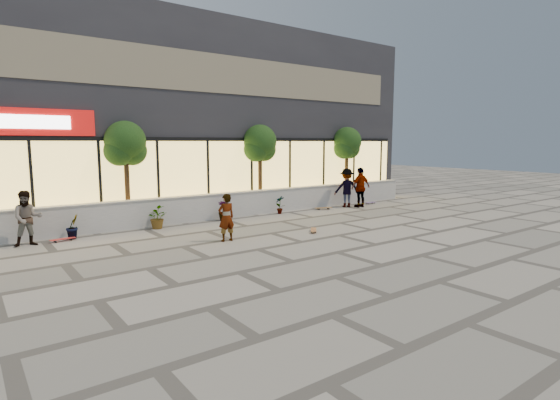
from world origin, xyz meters
TOP-DOWN VIEW (x-y plane):
  - ground at (0.00, 0.00)m, footprint 80.00×80.00m
  - planter_wall at (0.00, 7.00)m, footprint 22.00×0.42m
  - retail_building at (-0.00, 12.49)m, footprint 24.00×9.17m
  - shrub_b at (-5.70, 6.45)m, footprint 0.57×0.57m
  - shrub_c at (-2.90, 6.45)m, footprint 0.68×0.77m
  - shrub_d at (-0.10, 6.45)m, footprint 0.64×0.64m
  - shrub_e at (2.70, 6.45)m, footprint 0.46×0.35m
  - tree_midwest at (-3.50, 7.70)m, footprint 1.60×1.50m
  - tree_mideast at (2.50, 7.70)m, footprint 1.60×1.50m
  - tree_east at (8.00, 7.70)m, footprint 1.60×1.50m
  - skater_center at (-1.84, 3.15)m, footprint 0.56×0.38m
  - skater_left at (-6.99, 6.15)m, footprint 0.84×0.67m
  - skater_right_near at (7.00, 5.72)m, footprint 1.15×0.52m
  - skater_right_far at (6.50, 6.16)m, footprint 1.39×1.16m
  - skateboard_center at (1.33, 2.59)m, footprint 0.63×0.68m
  - skateboard_left at (-6.06, 6.20)m, footprint 0.76×0.28m
  - skateboard_right_near at (5.04, 6.20)m, footprint 0.83×0.44m
  - skateboard_right_far at (8.28, 6.20)m, footprint 0.71×0.21m

SIDE VIEW (x-z plane):
  - ground at x=0.00m, z-range 0.00..0.00m
  - skateboard_right_far at x=8.28m, z-range 0.03..0.11m
  - skateboard_center at x=1.33m, z-range 0.03..0.12m
  - skateboard_left at x=-6.06m, z-range 0.03..0.12m
  - skateboard_right_near at x=5.04m, z-range 0.03..0.13m
  - shrub_b at x=-5.70m, z-range 0.00..0.81m
  - shrub_c at x=-2.90m, z-range 0.00..0.81m
  - shrub_d at x=-0.10m, z-range 0.00..0.81m
  - shrub_e at x=2.70m, z-range 0.00..0.81m
  - planter_wall at x=0.00m, z-range 0.00..1.04m
  - skater_center at x=-1.84m, z-range 0.00..1.52m
  - skater_left at x=-6.99m, z-range 0.00..1.69m
  - skater_right_far at x=6.50m, z-range 0.00..1.87m
  - skater_right_near at x=7.00m, z-range 0.00..1.93m
  - tree_midwest at x=-3.50m, z-range 1.03..4.94m
  - tree_mideast at x=2.50m, z-range 1.03..4.94m
  - tree_east at x=8.00m, z-range 1.03..4.94m
  - retail_building at x=0.00m, z-range 0.00..8.50m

